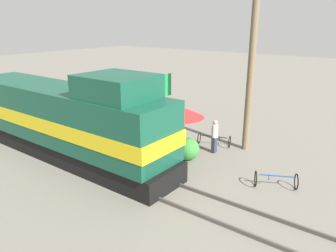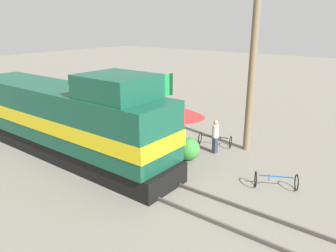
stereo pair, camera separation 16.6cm
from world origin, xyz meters
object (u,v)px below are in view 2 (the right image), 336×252
at_px(billboard_sign, 162,89).
at_px(locomotive, 68,120).
at_px(bicycle_spare, 276,181).
at_px(utility_pole, 254,40).
at_px(person_bystander, 215,135).
at_px(bicycle, 215,140).
at_px(vendor_umbrella, 181,112).

bearing_deg(billboard_sign, locomotive, 174.85).
relative_size(locomotive, bicycle_spare, 7.60).
bearing_deg(bicycle_spare, utility_pole, -166.74).
bearing_deg(billboard_sign, person_bystander, -111.03).
height_order(bicycle, bicycle_spare, bicycle_spare).
distance_m(person_bystander, bicycle, 1.22).
distance_m(utility_pole, bicycle, 5.77).
xyz_separation_m(bicycle, bicycle_spare, (-2.77, -4.53, 0.00)).
relative_size(locomotive, person_bystander, 7.62).
relative_size(vendor_umbrella, person_bystander, 1.40).
bearing_deg(vendor_umbrella, billboard_sign, 50.37).
xyz_separation_m(utility_pole, person_bystander, (-1.53, 1.12, -4.85)).
bearing_deg(locomotive, person_bystander, -49.47).
xyz_separation_m(billboard_sign, person_bystander, (-1.99, -5.19, -1.53)).
bearing_deg(billboard_sign, utility_pole, -94.24).
distance_m(locomotive, utility_pole, 10.27).
bearing_deg(bicycle_spare, vendor_umbrella, -125.89).
distance_m(locomotive, bicycle, 8.08).
bearing_deg(bicycle, utility_pole, -86.03).
distance_m(person_bystander, bicycle_spare, 4.48).
xyz_separation_m(vendor_umbrella, billboard_sign, (3.02, 3.65, 0.28)).
relative_size(vendor_umbrella, bicycle, 1.33).
height_order(utility_pole, bicycle_spare, utility_pole).
xyz_separation_m(locomotive, utility_pole, (6.50, -6.93, 3.90)).
bearing_deg(vendor_umbrella, utility_pole, -46.02).
distance_m(utility_pole, vendor_umbrella, 5.16).
height_order(locomotive, utility_pole, utility_pole).
xyz_separation_m(utility_pole, bicycle, (-0.63, 1.62, -5.51)).
height_order(locomotive, bicycle_spare, locomotive).
bearing_deg(locomotive, billboard_sign, -5.15).
bearing_deg(bicycle, bicycle_spare, -138.64).
bearing_deg(utility_pole, billboard_sign, 85.76).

